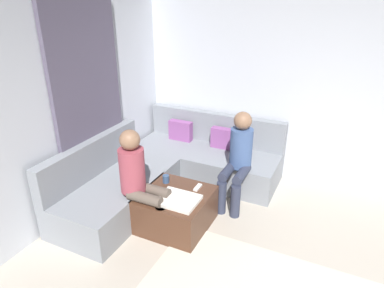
{
  "coord_description": "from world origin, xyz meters",
  "views": [
    {
      "loc": [
        -0.03,
        -1.7,
        2.49
      ],
      "look_at": [
        -1.63,
        1.63,
        0.85
      ],
      "focal_mm": 31.79,
      "sensor_mm": 36.0,
      "label": 1
    }
  ],
  "objects_px": {
    "ottoman": "(175,209)",
    "person_on_couch_side": "(140,178)",
    "coffee_mug": "(166,179)",
    "person_on_couch_back": "(238,156)",
    "game_remote": "(198,187)",
    "sectional_couch": "(170,170)"
  },
  "relations": [
    {
      "from": "sectional_couch",
      "to": "coffee_mug",
      "type": "height_order",
      "value": "sectional_couch"
    },
    {
      "from": "person_on_couch_back",
      "to": "person_on_couch_side",
      "type": "relative_size",
      "value": 1.0
    },
    {
      "from": "sectional_couch",
      "to": "person_on_couch_back",
      "type": "bearing_deg",
      "value": 3.36
    },
    {
      "from": "coffee_mug",
      "to": "person_on_couch_side",
      "type": "distance_m",
      "value": 0.44
    },
    {
      "from": "coffee_mug",
      "to": "sectional_couch",
      "type": "bearing_deg",
      "value": 114.44
    },
    {
      "from": "person_on_couch_back",
      "to": "person_on_couch_side",
      "type": "bearing_deg",
      "value": 51.0
    },
    {
      "from": "person_on_couch_back",
      "to": "person_on_couch_side",
      "type": "height_order",
      "value": "same"
    },
    {
      "from": "ottoman",
      "to": "game_remote",
      "type": "height_order",
      "value": "game_remote"
    },
    {
      "from": "coffee_mug",
      "to": "game_remote",
      "type": "relative_size",
      "value": 0.63
    },
    {
      "from": "sectional_couch",
      "to": "ottoman",
      "type": "bearing_deg",
      "value": -57.01
    },
    {
      "from": "coffee_mug",
      "to": "person_on_couch_side",
      "type": "height_order",
      "value": "person_on_couch_side"
    },
    {
      "from": "ottoman",
      "to": "person_on_couch_side",
      "type": "relative_size",
      "value": 0.63
    },
    {
      "from": "ottoman",
      "to": "person_on_couch_side",
      "type": "xyz_separation_m",
      "value": [
        -0.31,
        -0.21,
        0.45
      ]
    },
    {
      "from": "ottoman",
      "to": "game_remote",
      "type": "relative_size",
      "value": 5.07
    },
    {
      "from": "sectional_couch",
      "to": "ottoman",
      "type": "distance_m",
      "value": 0.85
    },
    {
      "from": "coffee_mug",
      "to": "game_remote",
      "type": "height_order",
      "value": "coffee_mug"
    },
    {
      "from": "ottoman",
      "to": "person_on_couch_side",
      "type": "distance_m",
      "value": 0.58
    },
    {
      "from": "game_remote",
      "to": "person_on_couch_back",
      "type": "relative_size",
      "value": 0.12
    },
    {
      "from": "coffee_mug",
      "to": "person_on_couch_side",
      "type": "xyz_separation_m",
      "value": [
        -0.09,
        -0.39,
        0.19
      ]
    },
    {
      "from": "sectional_couch",
      "to": "coffee_mug",
      "type": "xyz_separation_m",
      "value": [
        0.24,
        -0.53,
        0.19
      ]
    },
    {
      "from": "ottoman",
      "to": "person_on_couch_back",
      "type": "height_order",
      "value": "person_on_couch_back"
    },
    {
      "from": "sectional_couch",
      "to": "person_on_couch_back",
      "type": "xyz_separation_m",
      "value": [
        0.94,
        0.06,
        0.38
      ]
    }
  ]
}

